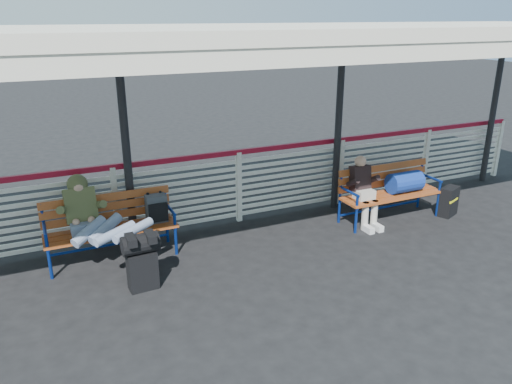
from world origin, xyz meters
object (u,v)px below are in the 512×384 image
suitcase_side (449,201)px  companion_person (364,191)px  luggage_stack (142,259)px  bench_left (121,218)px  traveler_man (102,224)px  bench_right (397,185)px

suitcase_side → companion_person: bearing=146.6°
luggage_stack → companion_person: 3.80m
luggage_stack → bench_left: size_ratio=0.42×
traveler_man → companion_person: (4.10, -0.16, -0.08)m
luggage_stack → traveler_man: traveler_man is taller
companion_person → suitcase_side: (1.60, -0.30, -0.34)m
luggage_stack → traveler_man: (-0.35, 0.69, 0.27)m
luggage_stack → suitcase_side: luggage_stack is taller
companion_person → suitcase_side: companion_person is taller
bench_left → traveler_man: size_ratio=1.10×
luggage_stack → suitcase_side: size_ratio=1.47×
luggage_stack → suitcase_side: bearing=-0.2°
luggage_stack → bench_right: bench_right is taller
traveler_man → suitcase_side: bearing=-4.6°
companion_person → traveler_man: bearing=177.8°
bench_left → suitcase_side: bearing=-8.5°
bench_right → traveler_man: (-4.78, 0.15, 0.08)m
luggage_stack → companion_person: size_ratio=0.66×
bench_left → traveler_man: (-0.30, -0.35, 0.10)m
bench_left → suitcase_side: (5.40, -0.81, -0.32)m
bench_left → traveler_man: 0.47m
bench_right → bench_left: bearing=173.6°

